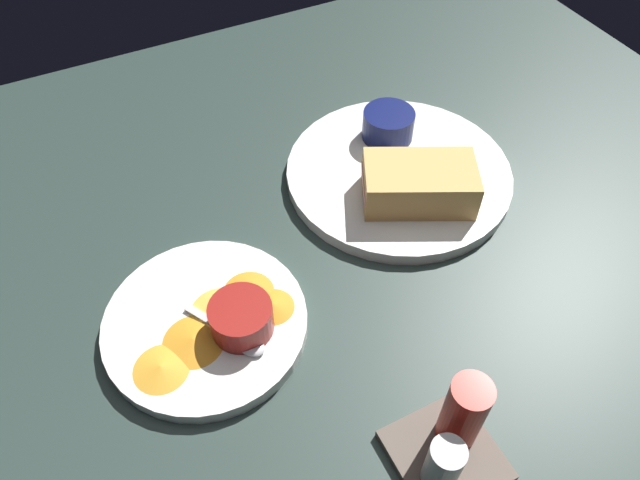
{
  "coord_description": "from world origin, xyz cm",
  "views": [
    {
      "loc": [
        27.67,
        33.45,
        52.72
      ],
      "look_at": [
        8.84,
        -4.12,
        3.0
      ],
      "focal_mm": 33.21,
      "sensor_mm": 36.0,
      "label": 1
    }
  ],
  "objects_px": {
    "plate_sandwich_main": "(398,174)",
    "ramekin_dark_sauce": "(388,124)",
    "condiment_caddy": "(453,438)",
    "plate_chips_companion": "(206,323)",
    "spoon_by_gravy_ramekin": "(240,339)",
    "spoon_by_dark_ramekin": "(381,161)",
    "sandwich_half_near": "(419,184)",
    "ramekin_light_gravy": "(241,317)"
  },
  "relations": [
    {
      "from": "plate_sandwich_main",
      "to": "ramekin_dark_sauce",
      "type": "xyz_separation_m",
      "value": [
        -0.02,
        -0.06,
        0.03
      ]
    },
    {
      "from": "condiment_caddy",
      "to": "ramekin_dark_sauce",
      "type": "bearing_deg",
      "value": -113.3
    },
    {
      "from": "plate_chips_companion",
      "to": "spoon_by_gravy_ramekin",
      "type": "xyz_separation_m",
      "value": [
        -0.02,
        0.04,
        0.01
      ]
    },
    {
      "from": "plate_chips_companion",
      "to": "spoon_by_gravy_ramekin",
      "type": "bearing_deg",
      "value": 120.01
    },
    {
      "from": "spoon_by_gravy_ramekin",
      "to": "spoon_by_dark_ramekin",
      "type": "bearing_deg",
      "value": -147.92
    },
    {
      "from": "ramekin_dark_sauce",
      "to": "plate_sandwich_main",
      "type": "bearing_deg",
      "value": 72.83
    },
    {
      "from": "plate_sandwich_main",
      "to": "ramekin_dark_sauce",
      "type": "height_order",
      "value": "ramekin_dark_sauce"
    },
    {
      "from": "sandwich_half_near",
      "to": "spoon_by_gravy_ramekin",
      "type": "relative_size",
      "value": 1.62
    },
    {
      "from": "sandwich_half_near",
      "to": "ramekin_light_gravy",
      "type": "relative_size",
      "value": 2.36
    },
    {
      "from": "spoon_by_gravy_ramekin",
      "to": "sandwich_half_near",
      "type": "bearing_deg",
      "value": -161.44
    },
    {
      "from": "ramekin_light_gravy",
      "to": "spoon_by_dark_ramekin",
      "type": "bearing_deg",
      "value": -149.3
    },
    {
      "from": "plate_sandwich_main",
      "to": "spoon_by_dark_ramekin",
      "type": "bearing_deg",
      "value": -51.3
    },
    {
      "from": "plate_sandwich_main",
      "to": "spoon_by_gravy_ramekin",
      "type": "xyz_separation_m",
      "value": [
        0.27,
        0.14,
        0.01
      ]
    },
    {
      "from": "sandwich_half_near",
      "to": "spoon_by_gravy_ramekin",
      "type": "distance_m",
      "value": 0.28
    },
    {
      "from": "ramekin_dark_sauce",
      "to": "plate_chips_companion",
      "type": "distance_m",
      "value": 0.35
    },
    {
      "from": "plate_sandwich_main",
      "to": "spoon_by_dark_ramekin",
      "type": "relative_size",
      "value": 3.29
    },
    {
      "from": "plate_chips_companion",
      "to": "plate_sandwich_main",
      "type": "bearing_deg",
      "value": -160.84
    },
    {
      "from": "plate_sandwich_main",
      "to": "ramekin_light_gravy",
      "type": "bearing_deg",
      "value": 26.04
    },
    {
      "from": "spoon_by_dark_ramekin",
      "to": "ramekin_light_gravy",
      "type": "xyz_separation_m",
      "value": [
        0.25,
        0.15,
        0.01
      ]
    },
    {
      "from": "sandwich_half_near",
      "to": "ramekin_light_gravy",
      "type": "bearing_deg",
      "value": 16.38
    },
    {
      "from": "ramekin_dark_sauce",
      "to": "ramekin_light_gravy",
      "type": "height_order",
      "value": "ramekin_dark_sauce"
    },
    {
      "from": "sandwich_half_near",
      "to": "ramekin_dark_sauce",
      "type": "height_order",
      "value": "sandwich_half_near"
    },
    {
      "from": "sandwich_half_near",
      "to": "plate_sandwich_main",
      "type": "bearing_deg",
      "value": -98.17
    },
    {
      "from": "spoon_by_dark_ramekin",
      "to": "condiment_caddy",
      "type": "bearing_deg",
      "value": 68.94
    },
    {
      "from": "sandwich_half_near",
      "to": "ramekin_dark_sauce",
      "type": "xyz_separation_m",
      "value": [
        -0.03,
        -0.11,
        -0.0
      ]
    },
    {
      "from": "sandwich_half_near",
      "to": "spoon_by_dark_ramekin",
      "type": "bearing_deg",
      "value": -84.19
    },
    {
      "from": "spoon_by_gravy_ramekin",
      "to": "ramekin_dark_sauce",
      "type": "bearing_deg",
      "value": -145.03
    },
    {
      "from": "ramekin_light_gravy",
      "to": "plate_chips_companion",
      "type": "bearing_deg",
      "value": -39.81
    },
    {
      "from": "sandwich_half_near",
      "to": "condiment_caddy",
      "type": "height_order",
      "value": "condiment_caddy"
    },
    {
      "from": "plate_sandwich_main",
      "to": "condiment_caddy",
      "type": "bearing_deg",
      "value": 65.59
    },
    {
      "from": "condiment_caddy",
      "to": "plate_chips_companion",
      "type": "bearing_deg",
      "value": -56.19
    },
    {
      "from": "spoon_by_gravy_ramekin",
      "to": "condiment_caddy",
      "type": "distance_m",
      "value": 0.22
    },
    {
      "from": "plate_sandwich_main",
      "to": "sandwich_half_near",
      "type": "height_order",
      "value": "sandwich_half_near"
    },
    {
      "from": "plate_sandwich_main",
      "to": "plate_chips_companion",
      "type": "bearing_deg",
      "value": 19.16
    },
    {
      "from": "spoon_by_dark_ramekin",
      "to": "spoon_by_gravy_ramekin",
      "type": "xyz_separation_m",
      "value": [
        0.26,
        0.16,
        0.0
      ]
    },
    {
      "from": "plate_sandwich_main",
      "to": "spoon_by_dark_ramekin",
      "type": "distance_m",
      "value": 0.03
    },
    {
      "from": "spoon_by_dark_ramekin",
      "to": "condiment_caddy",
      "type": "xyz_separation_m",
      "value": [
        0.13,
        0.34,
        0.01
      ]
    },
    {
      "from": "plate_sandwich_main",
      "to": "ramekin_light_gravy",
      "type": "relative_size",
      "value": 4.45
    },
    {
      "from": "plate_chips_companion",
      "to": "condiment_caddy",
      "type": "relative_size",
      "value": 2.2
    },
    {
      "from": "plate_sandwich_main",
      "to": "plate_chips_companion",
      "type": "height_order",
      "value": "same"
    },
    {
      "from": "sandwich_half_near",
      "to": "spoon_by_dark_ramekin",
      "type": "relative_size",
      "value": 1.74
    },
    {
      "from": "plate_chips_companion",
      "to": "condiment_caddy",
      "type": "bearing_deg",
      "value": 123.81
    }
  ]
}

